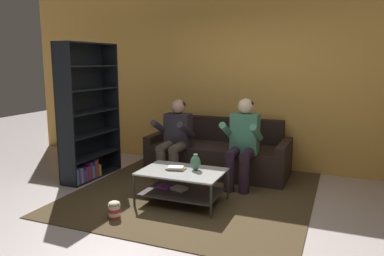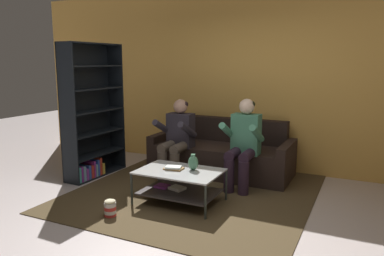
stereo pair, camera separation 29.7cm
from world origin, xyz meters
name	(u,v)px [view 1 (the left image)]	position (x,y,z in m)	size (l,w,h in m)	color
ground	(192,223)	(0.00, 0.00, 0.00)	(16.80, 16.80, 0.00)	beige
back_partition	(249,79)	(0.00, 2.46, 1.45)	(8.40, 0.12, 2.90)	gold
couch	(219,155)	(-0.32, 1.89, 0.29)	(2.14, 0.88, 0.83)	black
person_seated_left	(175,136)	(-0.83, 1.37, 0.65)	(0.50, 0.58, 1.17)	brown
person_seated_right	(243,139)	(0.19, 1.38, 0.67)	(0.50, 0.58, 1.22)	#2C1C2B
coffee_table	(182,182)	(-0.34, 0.49, 0.27)	(1.00, 0.67, 0.41)	#B7BAB9
area_rug	(199,188)	(-0.32, 1.07, 0.01)	(3.00, 3.36, 0.01)	#4B3B24
vase	(196,163)	(-0.19, 0.58, 0.51)	(0.12, 0.12, 0.20)	#437555
book_stack	(176,168)	(-0.42, 0.51, 0.43)	(0.24, 0.18, 0.04)	#A07442
bookshelf	(86,122)	(-2.07, 0.94, 0.84)	(0.34, 1.07, 1.99)	black
popcorn_tub	(114,210)	(-0.84, -0.22, 0.10)	(0.13, 0.13, 0.20)	red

